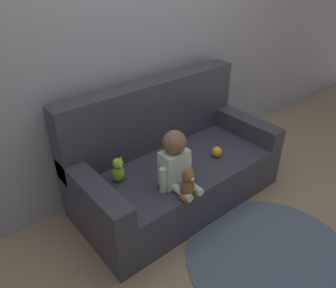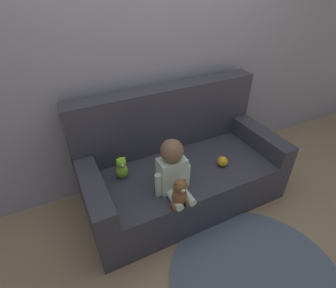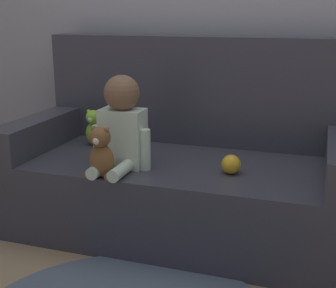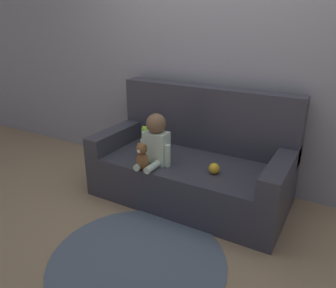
{
  "view_description": "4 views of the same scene",
  "coord_description": "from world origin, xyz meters",
  "views": [
    {
      "loc": [
        -1.51,
        -1.7,
        1.92
      ],
      "look_at": [
        -0.17,
        -0.08,
        0.65
      ],
      "focal_mm": 35.0,
      "sensor_mm": 36.0,
      "label": 1
    },
    {
      "loc": [
        -0.92,
        -1.54,
        1.84
      ],
      "look_at": [
        -0.16,
        -0.01,
        0.66
      ],
      "focal_mm": 28.0,
      "sensor_mm": 36.0,
      "label": 2
    },
    {
      "loc": [
        0.67,
        -2.2,
        1.11
      ],
      "look_at": [
        -0.02,
        -0.14,
        0.5
      ],
      "focal_mm": 50.0,
      "sensor_mm": 36.0,
      "label": 3
    },
    {
      "loc": [
        1.17,
        -2.42,
        1.59
      ],
      "look_at": [
        -0.18,
        -0.08,
        0.53
      ],
      "focal_mm": 35.0,
      "sensor_mm": 36.0,
      "label": 4
    }
  ],
  "objects": [
    {
      "name": "plush_toy_side",
      "position": [
        -0.53,
        0.08,
        0.49
      ],
      "size": [
        0.1,
        0.09,
        0.2
      ],
      "color": "#8CD133",
      "rests_on": "couch"
    },
    {
      "name": "floor_rug",
      "position": [
        0.08,
        -0.95,
        0.01
      ],
      "size": [
        1.24,
        1.24,
        0.01
      ],
      "color": "slate",
      "rests_on": "ground_plane"
    },
    {
      "name": "person_baby",
      "position": [
        -0.22,
        -0.22,
        0.59
      ],
      "size": [
        0.29,
        0.33,
        0.44
      ],
      "color": "silver",
      "rests_on": "couch"
    },
    {
      "name": "ground_plane",
      "position": [
        0.0,
        0.0,
        0.0
      ],
      "size": [
        12.0,
        12.0,
        0.0
      ],
      "primitive_type": "plane",
      "color": "#9E8460"
    },
    {
      "name": "wall_back",
      "position": [
        0.0,
        0.51,
        1.3
      ],
      "size": [
        8.0,
        0.05,
        2.6
      ],
      "color": "#93939E",
      "rests_on": "ground_plane"
    },
    {
      "name": "teddy_bear_brown",
      "position": [
        -0.25,
        -0.39,
        0.5
      ],
      "size": [
        0.14,
        0.11,
        0.24
      ],
      "color": "brown",
      "rests_on": "couch"
    },
    {
      "name": "toy_ball",
      "position": [
        0.3,
        -0.16,
        0.44
      ],
      "size": [
        0.09,
        0.09,
        0.09
      ],
      "color": "gold",
      "rests_on": "couch"
    },
    {
      "name": "couch",
      "position": [
        0.0,
        0.08,
        0.33
      ],
      "size": [
        1.74,
        0.86,
        0.99
      ],
      "color": "#383842",
      "rests_on": "ground_plane"
    }
  ]
}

